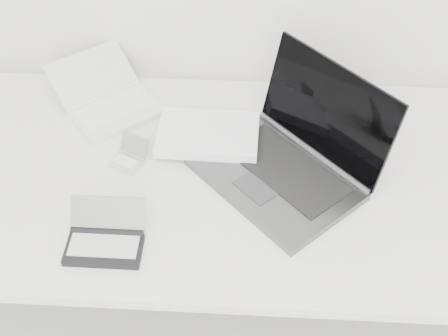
# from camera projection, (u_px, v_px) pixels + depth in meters

# --- Properties ---
(desk) EXTENTS (1.60, 0.80, 0.73)m
(desk) POSITION_uv_depth(u_px,v_px,m) (236.00, 186.00, 1.65)
(desk) COLOR white
(desk) RESTS_ON ground
(laptop_large) EXTENTS (0.61, 0.53, 0.27)m
(laptop_large) POSITION_uv_depth(u_px,v_px,m) (267.00, 152.00, 1.61)
(laptop_large) COLOR #535658
(laptop_large) RESTS_ON desk
(netbook_open_white) EXTENTS (0.37, 0.38, 0.10)m
(netbook_open_white) POSITION_uv_depth(u_px,v_px,m) (109.00, 101.00, 1.80)
(netbook_open_white) COLOR white
(netbook_open_white) RESTS_ON desk
(pda_silver) EXTENTS (0.11, 0.11, 0.06)m
(pda_silver) POSITION_uv_depth(u_px,v_px,m) (129.00, 158.00, 1.64)
(pda_silver) COLOR silver
(pda_silver) RESTS_ON desk
(palmtop_charcoal) EXTENTS (0.18, 0.15, 0.08)m
(palmtop_charcoal) POSITION_uv_depth(u_px,v_px,m) (105.00, 240.00, 1.44)
(palmtop_charcoal) COLOR black
(palmtop_charcoal) RESTS_ON desk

